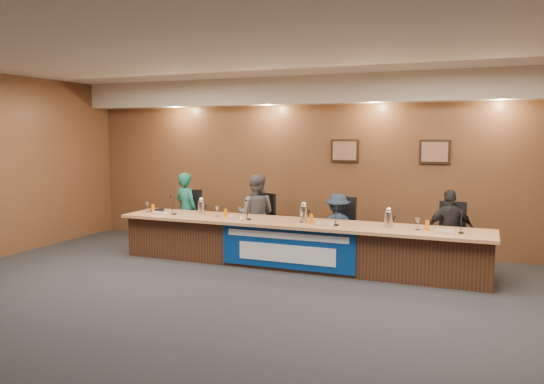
{
  "coord_description": "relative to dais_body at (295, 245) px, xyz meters",
  "views": [
    {
      "loc": [
        2.85,
        -5.62,
        2.16
      ],
      "look_at": [
        -0.47,
        2.55,
        1.19
      ],
      "focal_mm": 35.0,
      "sensor_mm": 36.0,
      "label": 1
    }
  ],
  "objects": [
    {
      "name": "banner_text_lower",
      "position": [
        0.0,
        -0.43,
        -0.05
      ],
      "size": [
        1.6,
        0.01,
        0.28
      ],
      "primitive_type": "cube",
      "color": "silver",
      "rests_on": "banner"
    },
    {
      "name": "ceiling",
      "position": [
        0.0,
        -2.4,
        2.85
      ],
      "size": [
        10.0,
        8.0,
        0.04
      ],
      "primitive_type": "cube",
      "color": "silver",
      "rests_on": "wall_back"
    },
    {
      "name": "microphone_b",
      "position": [
        -0.76,
        -0.17,
        0.41
      ],
      "size": [
        0.07,
        0.07,
        0.02
      ],
      "primitive_type": "cylinder",
      "color": "black",
      "rests_on": "dais_top"
    },
    {
      "name": "panelist_d",
      "position": [
        2.35,
        0.62,
        0.3
      ],
      "size": [
        0.82,
        0.59,
        1.3
      ],
      "primitive_type": "imported",
      "rotation": [
        0.0,
        0.0,
        3.54
      ],
      "color": "black",
      "rests_on": "floor"
    },
    {
      "name": "dais_body",
      "position": [
        0.0,
        0.0,
        0.0
      ],
      "size": [
        6.0,
        0.8,
        0.7
      ],
      "primitive_type": "cube",
      "color": "#3F2415",
      "rests_on": "floor"
    },
    {
      "name": "juice_glass_a",
      "position": [
        -2.7,
        -0.08,
        0.47
      ],
      "size": [
        0.06,
        0.06,
        0.15
      ],
      "primitive_type": "cylinder",
      "color": "orange",
      "rests_on": "dais_top"
    },
    {
      "name": "carafe_right",
      "position": [
        1.51,
        -0.04,
        0.52
      ],
      "size": [
        0.13,
        0.13,
        0.24
      ],
      "primitive_type": "cylinder",
      "color": "silver",
      "rests_on": "dais_top"
    },
    {
      "name": "office_chair_b",
      "position": [
        -0.97,
        0.72,
        0.13
      ],
      "size": [
        0.62,
        0.62,
        0.08
      ],
      "primitive_type": "cube",
      "rotation": [
        0.0,
        0.0,
        -0.37
      ],
      "color": "black",
      "rests_on": "floor"
    },
    {
      "name": "nameplate_c",
      "position": [
        0.57,
        -0.32,
        0.45
      ],
      "size": [
        0.24,
        0.08,
        0.1
      ],
      "primitive_type": "cube",
      "rotation": [
        0.31,
        0.0,
        0.0
      ],
      "color": "white",
      "rests_on": "dais_top"
    },
    {
      "name": "wall_photo_left",
      "position": [
        0.4,
        1.57,
        1.5
      ],
      "size": [
        0.52,
        0.04,
        0.42
      ],
      "primitive_type": "cube",
      "color": "black",
      "rests_on": "wall_back"
    },
    {
      "name": "water_glass_d",
      "position": [
        1.94,
        -0.09,
        0.49
      ],
      "size": [
        0.08,
        0.08,
        0.18
      ],
      "primitive_type": "cylinder",
      "color": "silver",
      "rests_on": "dais_top"
    },
    {
      "name": "banner",
      "position": [
        0.0,
        -0.41,
        0.03
      ],
      "size": [
        2.2,
        0.02,
        0.65
      ],
      "primitive_type": "cube",
      "color": "navy",
      "rests_on": "dais_body"
    },
    {
      "name": "office_chair_c",
      "position": [
        0.54,
        0.72,
        0.13
      ],
      "size": [
        0.56,
        0.56,
        0.08
      ],
      "primitive_type": "cube",
      "rotation": [
        0.0,
        0.0,
        -0.18
      ],
      "color": "black",
      "rests_on": "floor"
    },
    {
      "name": "water_glass_b",
      "position": [
        -1.39,
        -0.08,
        0.49
      ],
      "size": [
        0.08,
        0.08,
        0.18
      ],
      "primitive_type": "cylinder",
      "color": "silver",
      "rests_on": "dais_top"
    },
    {
      "name": "dais_top",
      "position": [
        0.0,
        -0.05,
        0.38
      ],
      "size": [
        6.1,
        0.95,
        0.05
      ],
      "primitive_type": "cube",
      "color": "#B87D4F",
      "rests_on": "dais_body"
    },
    {
      "name": "wall_photo_right",
      "position": [
        2.0,
        1.57,
        1.5
      ],
      "size": [
        0.52,
        0.04,
        0.42
      ],
      "primitive_type": "cube",
      "color": "black",
      "rests_on": "wall_back"
    },
    {
      "name": "office_chair_a",
      "position": [
        -2.42,
        0.72,
        0.13
      ],
      "size": [
        0.61,
        0.61,
        0.08
      ],
      "primitive_type": "cube",
      "rotation": [
        0.0,
        0.0,
        0.33
      ],
      "color": "black",
      "rests_on": "floor"
    },
    {
      "name": "carafe_mid",
      "position": [
        0.16,
        -0.04,
        0.53
      ],
      "size": [
        0.13,
        0.13,
        0.26
      ],
      "primitive_type": "cylinder",
      "color": "silver",
      "rests_on": "dais_top"
    },
    {
      "name": "panelist_c",
      "position": [
        0.54,
        0.62,
        0.23
      ],
      "size": [
        0.85,
        0.66,
        1.16
      ],
      "primitive_type": "imported",
      "rotation": [
        0.0,
        0.0,
        3.49
      ],
      "color": "#182538",
      "rests_on": "floor"
    },
    {
      "name": "panelist_a",
      "position": [
        -2.42,
        0.62,
        0.37
      ],
      "size": [
        0.6,
        0.49,
        1.43
      ],
      "primitive_type": "imported",
      "rotation": [
        0.0,
        0.0,
        2.82
      ],
      "color": "#135349",
      "rests_on": "floor"
    },
    {
      "name": "carafe_left",
      "position": [
        -1.77,
        0.04,
        0.52
      ],
      "size": [
        0.13,
        0.13,
        0.24
      ],
      "primitive_type": "cylinder",
      "color": "silver",
      "rests_on": "dais_top"
    },
    {
      "name": "juice_glass_d",
      "position": [
        2.07,
        -0.07,
        0.47
      ],
      "size": [
        0.06,
        0.06,
        0.15
      ],
      "primitive_type": "cylinder",
      "color": "orange",
      "rests_on": "dais_top"
    },
    {
      "name": "microphone_c",
      "position": [
        0.73,
        -0.17,
        0.41
      ],
      "size": [
        0.07,
        0.07,
        0.02
      ],
      "primitive_type": "cylinder",
      "color": "black",
      "rests_on": "dais_top"
    },
    {
      "name": "banner_text_upper",
      "position": [
        0.0,
        -0.43,
        0.23
      ],
      "size": [
        2.0,
        0.01,
        0.1
      ],
      "primitive_type": "cube",
      "color": "silver",
      "rests_on": "banner"
    },
    {
      "name": "nameplate_a",
      "position": [
        -2.43,
        -0.3,
        0.45
      ],
      "size": [
        0.24,
        0.08,
        0.1
      ],
      "primitive_type": "cube",
      "rotation": [
        0.31,
        0.0,
        0.0
      ],
      "color": "white",
      "rests_on": "dais_top"
    },
    {
      "name": "nameplate_d",
      "position": [
        2.35,
        -0.34,
        0.45
      ],
      "size": [
        0.24,
        0.08,
        0.1
      ],
      "primitive_type": "cube",
      "rotation": [
        0.31,
        0.0,
        0.0
      ],
      "color": "white",
      "rests_on": "dais_top"
    },
    {
      "name": "speakerphone",
      "position": [
        -2.65,
        0.05,
        0.43
      ],
      "size": [
        0.32,
        0.32,
        0.05
      ],
      "primitive_type": "cylinder",
      "color": "black",
      "rests_on": "dais_top"
    },
    {
      "name": "nameplate_b",
      "position": [
        -0.96,
        -0.32,
        0.45
      ],
      "size": [
        0.24,
        0.08,
        0.1
      ],
      "primitive_type": "cube",
      "rotation": [
        0.31,
        0.0,
        0.0
      ],
      "color": "white",
      "rests_on": "dais_top"
    },
    {
      "name": "floor",
      "position": [
        0.0,
        -2.4,
        -0.35
      ],
      "size": [
        10.0,
        10.0,
        0.0
      ],
      "primitive_type": "plane",
      "color": "black",
      "rests_on": "ground"
    },
    {
      "name": "water_glass_a",
      "position": [
        -2.82,
        -0.07,
        0.49
      ],
      "size": [
        0.08,
        0.08,
        0.18
      ],
      "primitive_type": "cylinder",
      "color": "silver",
      "rests_on": "dais_top"
    },
    {
      "name": "water_glass_c",
      "position": [
        0.13,
        -0.11,
        0.49
      ],
      "size": [
        0.08,
        0.08,
        0.18
      ],
      "primitive_type": "cylinder",
      "color": "silver",
      "rests_on": "dais_top"
    },
    {
      "name": "microphone_d",
      "position": [
        2.55,
        -0.13,
        0.41
      ],
      "size": [
        0.07,
        0.07,
        0.02
      ],
      "primitive_type": "cylinder",
      "color": "black",
      "rests_on": "dais_top"
    },
    {
      "name": "juice_glass_c",
      "position": [
        0.31,
        -0.13,
        0.47
      ],
      "size": [
        0.06,
        0.06,
        0.15
      ],
      "primitive_type": "cylinder",
      "color": "orange",
      "rests_on": "dais_top"
    },
    {
      "name": "microphone_a",
      "position": [
        -2.21,
        -0.14,
        0.41
      ],
      "size": [
        0.07,
        0.07,
        0.02
      ],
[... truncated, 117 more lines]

